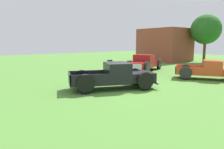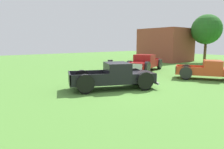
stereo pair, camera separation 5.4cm
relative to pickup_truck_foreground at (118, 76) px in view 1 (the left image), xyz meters
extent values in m
plane|color=#548C38|center=(0.48, -0.04, -0.77)|extent=(80.00, 80.00, 0.00)
cube|color=black|center=(0.59, 1.29, -0.08)|extent=(2.13, 2.12, 0.58)
cube|color=silver|center=(0.93, 2.03, -0.08)|extent=(1.34, 0.66, 0.49)
sphere|color=silver|center=(0.34, 2.28, -0.05)|extent=(0.21, 0.21, 0.21)
sphere|color=silver|center=(1.51, 1.74, -0.05)|extent=(0.21, 0.21, 0.21)
cube|color=black|center=(-0.03, -0.06, 0.24)|extent=(2.18, 1.99, 1.22)
cube|color=#8C9EA8|center=(0.24, 0.53, 0.51)|extent=(1.41, 0.68, 0.54)
cube|color=black|center=(-0.78, -1.69, -0.32)|extent=(2.54, 2.76, 0.11)
cube|color=black|center=(-1.55, -1.34, 0.03)|extent=(1.01, 2.05, 0.58)
cube|color=black|center=(-0.01, -2.05, 0.03)|extent=(1.01, 2.05, 0.58)
cube|color=black|center=(-1.23, -2.67, 0.03)|extent=(1.64, 0.82, 0.58)
cylinder|color=black|center=(-0.22, 1.66, -0.37)|extent=(0.55, 0.83, 0.80)
cylinder|color=#B7B7BC|center=(-0.22, 1.66, -0.37)|extent=(0.37, 0.40, 0.32)
cylinder|color=black|center=(-0.22, 1.66, -0.17)|extent=(0.69, 1.05, 1.02)
cylinder|color=black|center=(1.40, 0.91, -0.37)|extent=(0.55, 0.83, 0.80)
cylinder|color=#B7B7BC|center=(1.41, 0.91, -0.37)|extent=(0.37, 0.40, 0.32)
cylinder|color=black|center=(1.40, 0.91, -0.17)|extent=(0.69, 1.05, 1.02)
cylinder|color=black|center=(-1.70, -1.56, -0.37)|extent=(0.55, 0.83, 0.80)
cylinder|color=#B7B7BC|center=(-1.71, -1.56, -0.37)|extent=(0.37, 0.40, 0.32)
cylinder|color=black|center=(-1.70, -1.56, -0.17)|extent=(0.69, 1.05, 1.02)
cylinder|color=black|center=(-0.08, -2.31, -0.37)|extent=(0.55, 0.83, 0.80)
cylinder|color=#B7B7BC|center=(-0.07, -2.31, -0.37)|extent=(0.37, 0.40, 0.32)
cylinder|color=black|center=(-0.08, -2.31, -0.17)|extent=(0.69, 1.05, 1.02)
cube|color=silver|center=(0.95, 2.07, -0.41)|extent=(1.80, 0.90, 0.13)
cube|color=maroon|center=(-3.75, 5.68, -0.07)|extent=(2.09, 2.08, 0.59)
cube|color=silver|center=(-3.46, 4.91, -0.07)|extent=(1.40, 0.58, 0.50)
sphere|color=silver|center=(-2.86, 5.16, -0.04)|extent=(0.21, 0.21, 0.21)
sphere|color=silver|center=(-4.08, 4.70, -0.04)|extent=(0.21, 0.21, 0.21)
cube|color=maroon|center=(-4.28, 7.09, 0.25)|extent=(2.17, 1.94, 1.23)
cube|color=#8C9EA8|center=(-4.05, 6.48, 0.52)|extent=(1.47, 0.58, 0.54)
cube|color=maroon|center=(-4.92, 8.80, -0.31)|extent=(2.47, 2.74, 0.11)
cube|color=maroon|center=(-4.12, 9.10, 0.04)|extent=(0.87, 2.14, 0.59)
cube|color=maroon|center=(-5.72, 8.50, 0.04)|extent=(0.87, 2.14, 0.59)
cube|color=maroon|center=(-5.30, 9.82, 0.04)|extent=(1.71, 0.71, 0.59)
cylinder|color=black|center=(-2.91, 6.00, -0.36)|extent=(0.51, 0.85, 0.82)
cylinder|color=#B7B7BC|center=(-2.90, 6.00, -0.36)|extent=(0.36, 0.40, 0.33)
cylinder|color=black|center=(-2.91, 6.00, -0.16)|extent=(0.64, 1.07, 1.03)
cylinder|color=black|center=(-4.60, 5.37, -0.36)|extent=(0.51, 0.85, 0.82)
cylinder|color=#B7B7BC|center=(-4.61, 5.37, -0.36)|extent=(0.36, 0.40, 0.33)
cylinder|color=black|center=(-4.60, 5.37, -0.16)|extent=(0.64, 1.07, 1.03)
cylinder|color=black|center=(-4.17, 9.37, -0.36)|extent=(0.51, 0.85, 0.82)
cylinder|color=#B7B7BC|center=(-4.16, 9.37, -0.36)|extent=(0.36, 0.40, 0.33)
cylinder|color=black|center=(-4.17, 9.37, -0.16)|extent=(0.64, 1.07, 1.03)
cylinder|color=black|center=(-5.86, 8.74, -0.36)|extent=(0.51, 0.85, 0.82)
cylinder|color=#B7B7BC|center=(-5.87, 8.73, -0.36)|extent=(0.36, 0.40, 0.33)
cylinder|color=black|center=(-5.86, 8.74, -0.16)|extent=(0.64, 1.07, 1.03)
cube|color=silver|center=(-3.45, 4.87, -0.41)|extent=(1.87, 0.79, 0.13)
cube|color=#D14723|center=(2.18, 7.64, 0.15)|extent=(1.91, 2.03, 1.11)
cube|color=#8C9EA8|center=(2.69, 7.95, 0.40)|extent=(0.75, 1.22, 0.49)
cube|color=#D14723|center=(0.78, 6.80, -0.36)|extent=(2.57, 2.43, 0.10)
cube|color=#D14723|center=(0.38, 7.46, -0.04)|extent=(1.78, 1.11, 0.53)
cube|color=#D14723|center=(1.17, 6.14, -0.04)|extent=(1.78, 1.11, 0.53)
cube|color=#D14723|center=(-0.06, 6.29, -0.04)|extent=(0.90, 1.42, 0.53)
cylinder|color=black|center=(0.15, 7.37, -0.41)|extent=(0.74, 0.56, 0.73)
cylinder|color=#B7B7BC|center=(0.15, 7.38, -0.41)|extent=(0.37, 0.35, 0.29)
cylinder|color=black|center=(0.15, 7.37, -0.22)|extent=(0.93, 0.71, 0.93)
cylinder|color=black|center=(0.99, 5.98, -0.41)|extent=(0.74, 0.56, 0.73)
cylinder|color=#B7B7BC|center=(0.99, 5.97, -0.41)|extent=(0.37, 0.35, 0.29)
cylinder|color=black|center=(0.99, 5.98, -0.22)|extent=(0.93, 0.71, 0.93)
cylinder|color=#4C4C51|center=(-7.95, 5.70, -0.35)|extent=(0.56, 0.56, 0.85)
cylinder|color=black|center=(-7.95, 5.70, 0.13)|extent=(0.59, 0.59, 0.10)
cylinder|color=brown|center=(-4.76, 20.14, 0.76)|extent=(0.36, 0.36, 3.07)
sphere|color=#286623|center=(-4.76, 20.14, 3.82)|extent=(4.06, 4.06, 4.06)
cube|color=brown|center=(-10.04, 18.09, 1.66)|extent=(6.70, 5.58, 4.86)
camera|label=1|loc=(9.40, -8.14, 2.08)|focal=32.78mm
camera|label=2|loc=(9.43, -8.10, 2.08)|focal=32.78mm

